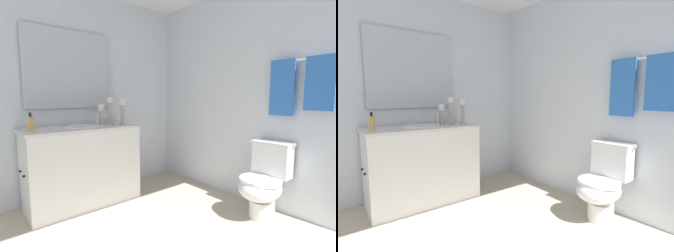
{
  "view_description": "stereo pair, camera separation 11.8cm",
  "coord_description": "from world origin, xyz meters",
  "views": [
    {
      "loc": [
        1.68,
        -0.98,
        1.18
      ],
      "look_at": [
        -0.16,
        0.58,
        0.9
      ],
      "focal_mm": 25.45,
      "sensor_mm": 36.0,
      "label": 1
    },
    {
      "loc": [
        1.75,
        -0.88,
        1.18
      ],
      "look_at": [
        -0.16,
        0.58,
        0.9
      ],
      "focal_mm": 25.45,
      "sensor_mm": 36.0,
      "label": 2
    }
  ],
  "objects": [
    {
      "name": "floor",
      "position": [
        0.0,
        0.0,
        -0.01
      ],
      "size": [
        2.49,
        2.97,
        0.02
      ],
      "primitive_type": "cube",
      "color": "beige",
      "rests_on": "ground"
    },
    {
      "name": "wall_back",
      "position": [
        0.0,
        1.48,
        1.23
      ],
      "size": [
        2.49,
        0.04,
        2.45
      ],
      "primitive_type": "cube",
      "color": "silver",
      "rests_on": "ground"
    },
    {
      "name": "wall_left",
      "position": [
        -1.25,
        0.0,
        1.23
      ],
      "size": [
        0.04,
        2.97,
        2.45
      ],
      "primitive_type": "cube",
      "color": "silver",
      "rests_on": "ground"
    },
    {
      "name": "vanity_cabinet",
      "position": [
        -0.92,
        -0.02,
        0.44
      ],
      "size": [
        0.58,
        1.2,
        0.87
      ],
      "color": "white",
      "rests_on": "ground"
    },
    {
      "name": "sink_basin",
      "position": [
        -0.92,
        -0.02,
        0.83
      ],
      "size": [
        0.4,
        0.4,
        0.24
      ],
      "color": "white",
      "rests_on": "vanity_cabinet"
    },
    {
      "name": "mirror",
      "position": [
        -1.2,
        -0.02,
        1.52
      ],
      "size": [
        0.02,
        0.99,
        0.89
      ],
      "primitive_type": "cube",
      "color": "silver"
    },
    {
      "name": "candle_holder_tall",
      "position": [
        -0.86,
        0.46,
        1.03
      ],
      "size": [
        0.09,
        0.09,
        0.3
      ],
      "color": "#B7B2A5",
      "rests_on": "vanity_cabinet"
    },
    {
      "name": "candle_holder_short",
      "position": [
        -0.92,
        0.33,
        1.04
      ],
      "size": [
        0.09,
        0.09,
        0.33
      ],
      "color": "#B7B2A5",
      "rests_on": "vanity_cabinet"
    },
    {
      "name": "candle_holder_mid",
      "position": [
        -0.94,
        0.22,
        1.0
      ],
      "size": [
        0.09,
        0.09,
        0.24
      ],
      "color": "#B7B2A5",
      "rests_on": "vanity_cabinet"
    },
    {
      "name": "soap_bottle",
      "position": [
        -0.88,
        -0.52,
        0.94
      ],
      "size": [
        0.06,
        0.06,
        0.18
      ],
      "color": "#E5B259",
      "rests_on": "vanity_cabinet"
    },
    {
      "name": "toilet",
      "position": [
        0.57,
        1.2,
        0.37
      ],
      "size": [
        0.39,
        0.54,
        0.75
      ],
      "color": "white",
      "rests_on": "ground"
    },
    {
      "name": "towel_bar",
      "position": [
        0.77,
        1.42,
        1.54
      ],
      "size": [
        0.65,
        0.02,
        0.02
      ],
      "primitive_type": "cylinder",
      "rotation": [
        0.0,
        1.57,
        0.0
      ],
      "color": "silver"
    },
    {
      "name": "towel_near_vanity",
      "position": [
        0.6,
        1.41,
        1.28
      ],
      "size": [
        0.23,
        0.03,
        0.54
      ],
      "primitive_type": "cube",
      "color": "blue",
      "rests_on": "towel_bar"
    },
    {
      "name": "towel_center",
      "position": [
        0.93,
        1.41,
        1.32
      ],
      "size": [
        0.24,
        0.03,
        0.48
      ],
      "primitive_type": "cube",
      "color": "blue",
      "rests_on": "towel_bar"
    }
  ]
}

